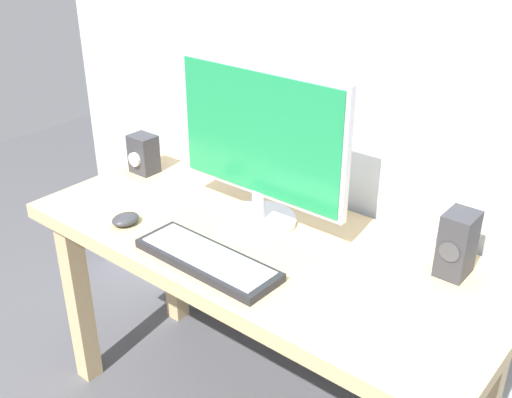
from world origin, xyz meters
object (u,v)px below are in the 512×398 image
(mouse, at_px, (126,219))
(keyboard_primary, at_px, (207,259))
(desk, at_px, (261,269))
(speaker_right, at_px, (457,244))
(monitor, at_px, (260,145))
(audio_controller, at_px, (143,154))

(mouse, bearing_deg, keyboard_primary, 2.43)
(desk, relative_size, mouse, 16.54)
(desk, bearing_deg, speaker_right, 19.99)
(speaker_right, bearing_deg, monitor, -169.67)
(keyboard_primary, bearing_deg, desk, 80.93)
(mouse, height_order, speaker_right, speaker_right)
(mouse, bearing_deg, monitor, 44.59)
(keyboard_primary, xyz_separation_m, mouse, (-0.33, 0.00, 0.00))
(monitor, xyz_separation_m, mouse, (-0.30, -0.26, -0.23))
(monitor, height_order, mouse, monitor)
(monitor, distance_m, speaker_right, 0.59)
(desk, relative_size, audio_controller, 10.51)
(desk, xyz_separation_m, mouse, (-0.37, -0.19, 0.12))
(monitor, distance_m, mouse, 0.46)
(desk, height_order, monitor, monitor)
(mouse, bearing_deg, speaker_right, 26.17)
(audio_controller, bearing_deg, mouse, -49.93)
(keyboard_primary, height_order, mouse, mouse)
(desk, distance_m, monitor, 0.36)
(monitor, height_order, keyboard_primary, monitor)
(desk, height_order, keyboard_primary, keyboard_primary)
(speaker_right, relative_size, audio_controller, 1.29)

